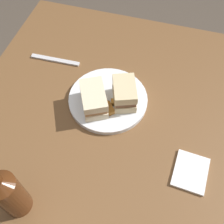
{
  "coord_description": "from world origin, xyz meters",
  "views": [
    {
      "loc": [
        0.39,
        0.1,
        1.45
      ],
      "look_at": [
        -0.06,
        -0.03,
        0.75
      ],
      "focal_mm": 44.39,
      "sensor_mm": 36.0,
      "label": 1
    }
  ],
  "objects_px": {
    "sandwich_half_right": "(124,94)",
    "fork": "(55,60)",
    "plate": "(108,99)",
    "sandwich_half_left": "(94,99)",
    "cider_bottle": "(8,193)",
    "napkin": "(191,172)"
  },
  "relations": [
    {
      "from": "sandwich_half_right",
      "to": "fork",
      "type": "height_order",
      "value": "sandwich_half_right"
    },
    {
      "from": "plate",
      "to": "sandwich_half_right",
      "type": "xyz_separation_m",
      "value": [
        -0.0,
        0.05,
        0.04
      ]
    },
    {
      "from": "sandwich_half_left",
      "to": "cider_bottle",
      "type": "xyz_separation_m",
      "value": [
        0.34,
        -0.09,
        0.05
      ]
    },
    {
      "from": "plate",
      "to": "napkin",
      "type": "xyz_separation_m",
      "value": [
        0.17,
        0.29,
        -0.0
      ]
    },
    {
      "from": "plate",
      "to": "cider_bottle",
      "type": "distance_m",
      "value": 0.41
    },
    {
      "from": "sandwich_half_left",
      "to": "napkin",
      "type": "distance_m",
      "value": 0.35
    },
    {
      "from": "sandwich_half_right",
      "to": "napkin",
      "type": "bearing_deg",
      "value": 53.63
    },
    {
      "from": "cider_bottle",
      "to": "plate",
      "type": "bearing_deg",
      "value": 161.65
    },
    {
      "from": "napkin",
      "to": "fork",
      "type": "bearing_deg",
      "value": -118.95
    },
    {
      "from": "plate",
      "to": "sandwich_half_right",
      "type": "relative_size",
      "value": 2.15
    },
    {
      "from": "plate",
      "to": "cider_bottle",
      "type": "bearing_deg",
      "value": -18.35
    },
    {
      "from": "plate",
      "to": "sandwich_half_left",
      "type": "height_order",
      "value": "sandwich_half_left"
    },
    {
      "from": "plate",
      "to": "cider_bottle",
      "type": "relative_size",
      "value": 1.01
    },
    {
      "from": "plate",
      "to": "sandwich_half_left",
      "type": "distance_m",
      "value": 0.07
    },
    {
      "from": "fork",
      "to": "sandwich_half_right",
      "type": "bearing_deg",
      "value": -23.99
    },
    {
      "from": "sandwich_half_right",
      "to": "napkin",
      "type": "relative_size",
      "value": 1.07
    },
    {
      "from": "sandwich_half_left",
      "to": "sandwich_half_right",
      "type": "relative_size",
      "value": 1.16
    },
    {
      "from": "plate",
      "to": "sandwich_half_left",
      "type": "bearing_deg",
      "value": -39.99
    },
    {
      "from": "sandwich_half_left",
      "to": "cider_bottle",
      "type": "height_order",
      "value": "cider_bottle"
    },
    {
      "from": "plate",
      "to": "cider_bottle",
      "type": "height_order",
      "value": "cider_bottle"
    },
    {
      "from": "napkin",
      "to": "fork",
      "type": "height_order",
      "value": "napkin"
    },
    {
      "from": "sandwich_half_left",
      "to": "sandwich_half_right",
      "type": "distance_m",
      "value": 0.1
    }
  ]
}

